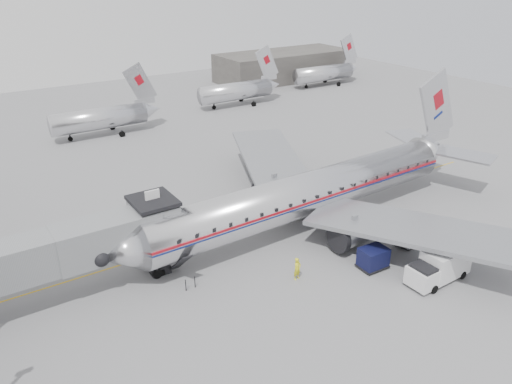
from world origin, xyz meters
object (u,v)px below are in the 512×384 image
(airliner, at_px, (313,192))
(service_van, at_px, (439,265))
(baggage_cart_navy, at_px, (373,258))
(ramp_worker, at_px, (297,269))
(baggage_cart_white, at_px, (408,237))

(airliner, relative_size, service_van, 7.46)
(baggage_cart_navy, distance_m, ramp_worker, 6.69)
(service_van, height_order, baggage_cart_navy, service_van)
(ramp_worker, bearing_deg, baggage_cart_white, -16.00)
(ramp_worker, bearing_deg, service_van, -43.88)
(service_van, bearing_deg, ramp_worker, 145.37)
(service_van, height_order, ramp_worker, service_van)
(airliner, relative_size, baggage_cart_white, 18.29)
(airliner, height_order, baggage_cart_white, airliner)
(baggage_cart_navy, height_order, ramp_worker, ramp_worker)
(airliner, xyz_separation_m, service_van, (2.27, -13.30, -1.97))
(airliner, height_order, service_van, airliner)
(airliner, relative_size, baggage_cart_navy, 17.29)
(service_van, bearing_deg, baggage_cart_white, 65.21)
(airliner, height_order, baggage_cart_navy, airliner)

